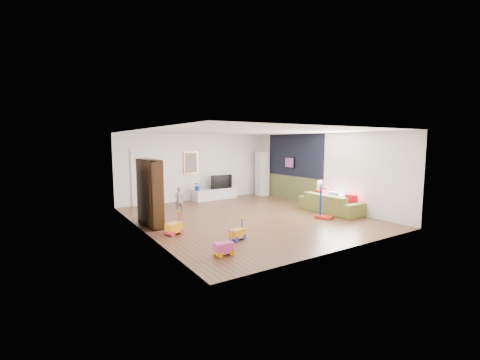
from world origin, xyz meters
TOP-DOWN VIEW (x-y plane):
  - floor at (0.00, 0.00)m, footprint 6.50×7.50m
  - ceiling at (0.00, 0.00)m, footprint 6.50×7.50m
  - wall_back at (0.00, 3.75)m, footprint 6.50×0.00m
  - wall_front at (0.00, -3.75)m, footprint 6.50×0.00m
  - wall_left at (-3.25, 0.00)m, footprint 0.00×7.50m
  - wall_right at (3.25, 0.00)m, footprint 0.00×7.50m
  - navy_accent at (3.23, 1.40)m, footprint 0.01×3.20m
  - olive_wainscot at (3.23, 1.40)m, footprint 0.01×3.20m
  - doorway at (-1.90, 3.71)m, footprint 1.45×0.06m
  - painting_back at (-0.25, 3.71)m, footprint 0.62×0.06m
  - artwork_right at (3.17, 1.60)m, footprint 0.04×0.56m
  - media_console at (0.69, 3.40)m, footprint 1.92×0.60m
  - tall_cabinet at (2.96, 3.16)m, footprint 0.48×0.48m
  - bookshelf at (-2.90, 0.59)m, footprint 0.39×1.31m
  - sofa at (2.76, -0.97)m, footprint 0.88×2.21m
  - basketball_hoop at (1.93, -1.47)m, footprint 0.56×0.61m
  - ride_on_yellow at (-2.67, -0.61)m, footprint 0.50×0.41m
  - ride_on_orange at (-1.54, -1.89)m, footprint 0.43×0.33m
  - ride_on_pink at (-2.35, -2.64)m, footprint 0.40×0.25m
  - child at (-1.50, 1.93)m, footprint 0.32×0.22m
  - tv at (0.95, 3.42)m, footprint 0.99×0.14m
  - vase_plant at (-0.13, 3.36)m, footprint 0.44×0.41m
  - pillow_left at (2.99, -1.64)m, footprint 0.19×0.41m
  - pillow_center at (2.96, -0.98)m, footprint 0.18×0.40m
  - pillow_right at (2.95, -0.35)m, footprint 0.12×0.36m

SIDE VIEW (x-z plane):
  - floor at x=0.00m, z-range 0.00..0.00m
  - media_console at x=0.69m, z-range 0.00..0.44m
  - ride_on_orange at x=-1.54m, z-range 0.00..0.50m
  - ride_on_pink at x=-2.35m, z-range 0.00..0.52m
  - ride_on_yellow at x=-2.67m, z-range 0.00..0.57m
  - sofa at x=2.76m, z-range 0.00..0.64m
  - child at x=-1.50m, z-range 0.00..0.86m
  - olive_wainscot at x=3.23m, z-range 0.00..1.00m
  - pillow_left at x=2.99m, z-range 0.31..0.71m
  - pillow_center at x=2.96m, z-range 0.31..0.70m
  - pillow_right at x=2.95m, z-range 0.33..0.69m
  - basketball_hoop at x=1.93m, z-range 0.00..1.20m
  - vase_plant at x=-0.13m, z-range 0.44..0.84m
  - tv at x=0.95m, z-range 0.44..1.01m
  - bookshelf at x=-2.90m, z-range 0.00..1.90m
  - tall_cabinet at x=2.96m, z-range 0.00..1.96m
  - doorway at x=-1.90m, z-range 0.00..2.10m
  - wall_back at x=0.00m, z-range 0.00..2.70m
  - wall_front at x=0.00m, z-range 0.00..2.70m
  - wall_left at x=-3.25m, z-range 0.00..2.70m
  - wall_right at x=3.25m, z-range 0.00..2.70m
  - artwork_right at x=3.17m, z-range 1.32..1.78m
  - painting_back at x=-0.25m, z-range 1.09..2.01m
  - navy_accent at x=3.23m, z-range 1.00..2.70m
  - ceiling at x=0.00m, z-range 2.70..2.70m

